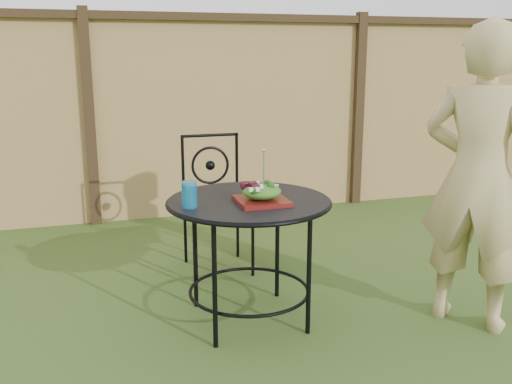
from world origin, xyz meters
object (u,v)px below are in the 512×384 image
(patio_table, at_px, (249,223))
(diner, at_px, (478,178))
(salad_plate, at_px, (262,201))
(patio_chair, at_px, (216,199))

(patio_table, xyz_separation_m, diner, (1.20, -0.38, 0.26))
(diner, bearing_deg, patio_table, 33.48)
(salad_plate, bearing_deg, patio_chair, 91.77)
(patio_table, bearing_deg, salad_plate, -65.90)
(patio_chair, xyz_separation_m, salad_plate, (0.03, -0.99, 0.23))
(patio_table, bearing_deg, patio_chair, 89.13)
(patio_chair, bearing_deg, salad_plate, -88.23)
(patio_chair, distance_m, salad_plate, 1.02)
(diner, height_order, salad_plate, diner)
(patio_chair, height_order, salad_plate, patio_chair)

